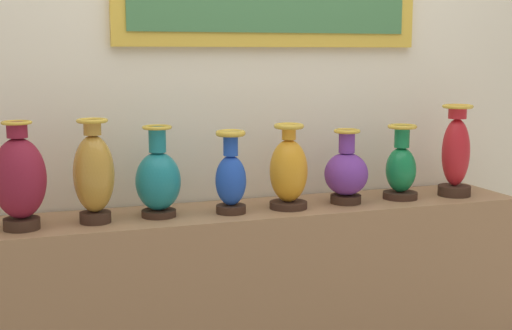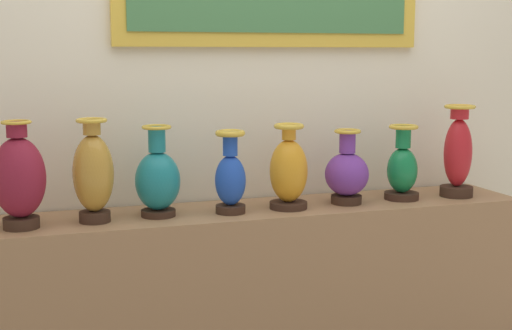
# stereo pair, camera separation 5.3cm
# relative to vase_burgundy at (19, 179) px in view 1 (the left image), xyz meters

# --- Properties ---
(display_shelf) EXTENTS (2.31, 0.40, 0.90)m
(display_shelf) POSITION_rel_vase_burgundy_xyz_m (0.92, 0.06, -0.63)
(display_shelf) COLOR #99704C
(display_shelf) RESTS_ON ground_plane
(back_wall) EXTENTS (4.62, 0.14, 2.85)m
(back_wall) POSITION_rel_vase_burgundy_xyz_m (0.92, 0.32, 0.35)
(back_wall) COLOR beige
(back_wall) RESTS_ON ground_plane
(vase_burgundy) EXTENTS (0.19, 0.19, 0.39)m
(vase_burgundy) POSITION_rel_vase_burgundy_xyz_m (0.00, 0.00, 0.00)
(vase_burgundy) COLOR #382319
(vase_burgundy) RESTS_ON display_shelf
(vase_ochre) EXTENTS (0.15, 0.15, 0.39)m
(vase_ochre) POSITION_rel_vase_burgundy_xyz_m (0.26, 0.02, 0.00)
(vase_ochre) COLOR #382319
(vase_ochre) RESTS_ON display_shelf
(vase_teal) EXTENTS (0.17, 0.17, 0.36)m
(vase_teal) POSITION_rel_vase_burgundy_xyz_m (0.51, 0.04, -0.04)
(vase_teal) COLOR #382319
(vase_teal) RESTS_ON display_shelf
(vase_sapphire) EXTENTS (0.12, 0.12, 0.33)m
(vase_sapphire) POSITION_rel_vase_burgundy_xyz_m (0.79, 0.00, -0.04)
(vase_sapphire) COLOR #382319
(vase_sapphire) RESTS_ON display_shelf
(vase_amber) EXTENTS (0.16, 0.16, 0.35)m
(vase_amber) POSITION_rel_vase_burgundy_xyz_m (1.04, 0.01, -0.03)
(vase_amber) COLOR #382319
(vase_amber) RESTS_ON display_shelf
(vase_violet) EXTENTS (0.18, 0.18, 0.31)m
(vase_violet) POSITION_rel_vase_burgundy_xyz_m (1.31, 0.03, -0.05)
(vase_violet) COLOR #382319
(vase_violet) RESTS_ON display_shelf
(vase_emerald) EXTENTS (0.15, 0.15, 0.32)m
(vase_emerald) POSITION_rel_vase_burgundy_xyz_m (1.57, 0.03, -0.05)
(vase_emerald) COLOR #382319
(vase_emerald) RESTS_ON display_shelf
(vase_crimson) EXTENTS (0.14, 0.14, 0.41)m
(vase_crimson) POSITION_rel_vase_burgundy_xyz_m (1.84, 0.01, 0.00)
(vase_crimson) COLOR #382319
(vase_crimson) RESTS_ON display_shelf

